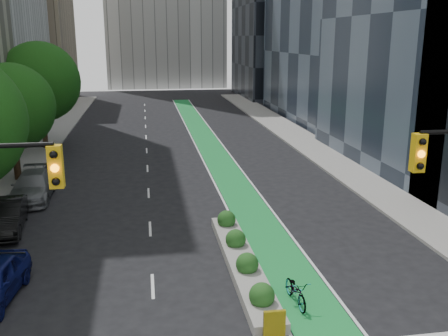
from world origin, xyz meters
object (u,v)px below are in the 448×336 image
object	(u,v)px
parked_car_left_mid	(5,216)
parked_car_left_far	(33,186)
bicycle	(296,291)
median_planter	(242,259)

from	to	relation	value
parked_car_left_mid	parked_car_left_far	size ratio (longest dim) A/B	0.87
bicycle	parked_car_left_mid	world-z (taller)	parked_car_left_mid
median_planter	parked_car_left_far	xyz separation A→B (m)	(-10.42, 10.93, 0.41)
bicycle	parked_car_left_mid	xyz separation A→B (m)	(-12.04, 8.94, 0.27)
median_planter	parked_car_left_mid	distance (m)	12.18
parked_car_left_mid	parked_car_left_far	world-z (taller)	parked_car_left_far
median_planter	parked_car_left_far	distance (m)	15.10
parked_car_left_mid	parked_car_left_far	xyz separation A→B (m)	(0.28, 5.12, 0.01)
bicycle	parked_car_left_far	world-z (taller)	parked_car_left_far
median_planter	parked_car_left_mid	world-z (taller)	parked_car_left_mid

